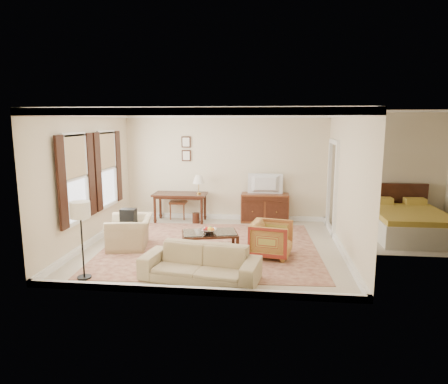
% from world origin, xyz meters
% --- Properties ---
extents(room_shell, '(5.51, 5.01, 2.91)m').
position_xyz_m(room_shell, '(0.00, 0.00, 2.47)').
color(room_shell, beige).
rests_on(room_shell, ground).
extents(annex_bedroom, '(3.00, 2.70, 2.90)m').
position_xyz_m(annex_bedroom, '(4.49, 1.15, 0.34)').
color(annex_bedroom, beige).
rests_on(annex_bedroom, ground).
extents(window_front, '(0.12, 1.56, 1.80)m').
position_xyz_m(window_front, '(-2.70, -0.70, 1.55)').
color(window_front, '#CCB284').
rests_on(window_front, room_shell).
extents(window_rear, '(0.12, 1.56, 1.80)m').
position_xyz_m(window_rear, '(-2.70, 0.90, 1.55)').
color(window_rear, '#CCB284').
rests_on(window_rear, room_shell).
extents(doorway, '(0.10, 1.12, 2.25)m').
position_xyz_m(doorway, '(2.71, 1.50, 1.08)').
color(doorway, white).
rests_on(doorway, room_shell).
extents(rug, '(4.72, 4.10, 0.01)m').
position_xyz_m(rug, '(-0.06, -0.10, 0.01)').
color(rug, maroon).
rests_on(rug, room_shell).
extents(writing_desk, '(1.42, 0.71, 0.77)m').
position_xyz_m(writing_desk, '(-1.18, 2.05, 0.66)').
color(writing_desk, '#3B1B11').
rests_on(writing_desk, room_shell).
extents(desk_chair, '(0.49, 0.49, 1.05)m').
position_xyz_m(desk_chair, '(-1.31, 2.40, 0.53)').
color(desk_chair, brown).
rests_on(desk_chair, room_shell).
extents(desk_lamp, '(0.32, 0.32, 0.50)m').
position_xyz_m(desk_lamp, '(-0.67, 2.05, 1.02)').
color(desk_lamp, silver).
rests_on(desk_lamp, writing_desk).
extents(framed_prints, '(0.25, 0.04, 0.68)m').
position_xyz_m(framed_prints, '(-1.08, 2.47, 1.94)').
color(framed_prints, '#3B1B11').
rests_on(framed_prints, room_shell).
extents(sideboard, '(1.26, 0.48, 0.78)m').
position_xyz_m(sideboard, '(1.09, 2.23, 0.39)').
color(sideboard, brown).
rests_on(sideboard, room_shell).
extents(tv, '(0.88, 0.51, 0.12)m').
position_xyz_m(tv, '(1.09, 2.21, 1.21)').
color(tv, black).
rests_on(tv, sideboard).
extents(coffee_table, '(1.23, 0.89, 0.47)m').
position_xyz_m(coffee_table, '(-0.00, -0.54, 0.36)').
color(coffee_table, '#3B1B11').
rests_on(coffee_table, room_shell).
extents(fruit_bowl, '(0.42, 0.42, 0.10)m').
position_xyz_m(fruit_bowl, '(-0.00, -0.59, 0.52)').
color(fruit_bowl, silver).
rests_on(fruit_bowl, coffee_table).
extents(book_a, '(0.28, 0.09, 0.38)m').
position_xyz_m(book_a, '(-0.10, -0.53, 0.18)').
color(book_a, brown).
rests_on(book_a, coffee_table).
extents(book_b, '(0.28, 0.06, 0.38)m').
position_xyz_m(book_b, '(0.20, -0.56, 0.18)').
color(book_b, brown).
rests_on(book_b, coffee_table).
extents(striped_armchair, '(0.86, 0.89, 0.79)m').
position_xyz_m(striped_armchair, '(1.25, -0.53, 0.40)').
color(striped_armchair, maroon).
rests_on(striped_armchair, room_shell).
extents(club_armchair, '(0.85, 1.13, 0.90)m').
position_xyz_m(club_armchair, '(-1.77, -0.26, 0.45)').
color(club_armchair, tan).
rests_on(club_armchair, room_shell).
extents(backpack, '(0.28, 0.36, 0.40)m').
position_xyz_m(backpack, '(-1.79, -0.26, 0.69)').
color(backpack, black).
rests_on(backpack, club_armchair).
extents(sofa, '(2.09, 0.93, 0.79)m').
position_xyz_m(sofa, '(0.03, -1.87, 0.39)').
color(sofa, tan).
rests_on(sofa, room_shell).
extents(floor_lamp, '(0.34, 0.34, 1.36)m').
position_xyz_m(floor_lamp, '(-1.97, -2.04, 1.12)').
color(floor_lamp, black).
rests_on(floor_lamp, room_shell).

